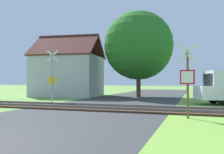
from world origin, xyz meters
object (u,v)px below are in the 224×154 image
crossing_sign_far (52,74)px  tree_center (138,46)px  house (68,74)px  stop_sign_near (188,77)px

crossing_sign_far → tree_center: bearing=48.0°
crossing_sign_far → house: bearing=97.0°
stop_sign_near → tree_center: size_ratio=0.37×
crossing_sign_far → house: (-2.97, 7.89, 0.21)m
stop_sign_near → house: (-12.46, 12.71, 0.53)m
stop_sign_near → house: house is taller
house → tree_center: size_ratio=0.87×
stop_sign_near → tree_center: (-4.99, 13.16, 3.32)m
stop_sign_near → crossing_sign_far: (-9.50, 4.82, 0.32)m
tree_center → stop_sign_near: bearing=-69.2°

